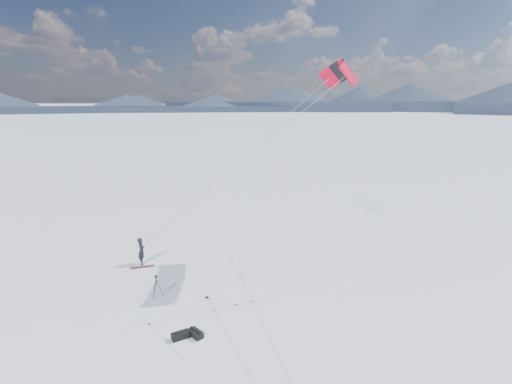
# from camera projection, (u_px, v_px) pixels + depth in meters

# --- Properties ---
(ground) EXTENTS (1800.00, 1800.00, 0.00)m
(ground) POSITION_uv_depth(u_px,v_px,m) (148.00, 304.00, 18.61)
(ground) COLOR white
(horizon_hills) EXTENTS (704.00, 704.00, 9.82)m
(horizon_hills) POSITION_uv_depth(u_px,v_px,m) (142.00, 224.00, 17.59)
(horizon_hills) COLOR #181F2E
(horizon_hills) RESTS_ON ground
(snow_tracks) EXTENTS (14.76, 10.25, 0.01)m
(snow_tracks) POSITION_uv_depth(u_px,v_px,m) (133.00, 307.00, 18.35)
(snow_tracks) COLOR #B1BEE5
(snow_tracks) RESTS_ON ground
(snowkiter) EXTENTS (0.60, 0.73, 1.73)m
(snowkiter) POSITION_uv_depth(u_px,v_px,m) (142.00, 264.00, 23.14)
(snowkiter) COLOR black
(snowkiter) RESTS_ON ground
(snowboard) EXTENTS (1.37, 0.82, 0.04)m
(snowboard) POSITION_uv_depth(u_px,v_px,m) (142.00, 267.00, 22.65)
(snowboard) COLOR maroon
(snowboard) RESTS_ON ground
(tripod) EXTENTS (0.58, 0.59, 1.19)m
(tripod) POSITION_uv_depth(u_px,v_px,m) (156.00, 283.00, 19.12)
(tripod) COLOR black
(tripod) RESTS_ON ground
(gear_bag_a) EXTENTS (0.82, 0.73, 0.34)m
(gear_bag_a) POSITION_uv_depth(u_px,v_px,m) (180.00, 335.00, 15.88)
(gear_bag_a) COLOR black
(gear_bag_a) RESTS_ON ground
(gear_bag_b) EXTENTS (0.80, 0.74, 0.34)m
(gear_bag_b) POSITION_uv_depth(u_px,v_px,m) (196.00, 333.00, 16.02)
(gear_bag_b) COLOR black
(gear_bag_b) RESTS_ON ground
(power_kite) EXTENTS (12.85, 4.93, 11.02)m
(power_kite) POSITION_uv_depth(u_px,v_px,m) (340.00, 75.00, 21.02)
(power_kite) COLOR red
(power_kite) RESTS_ON ground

